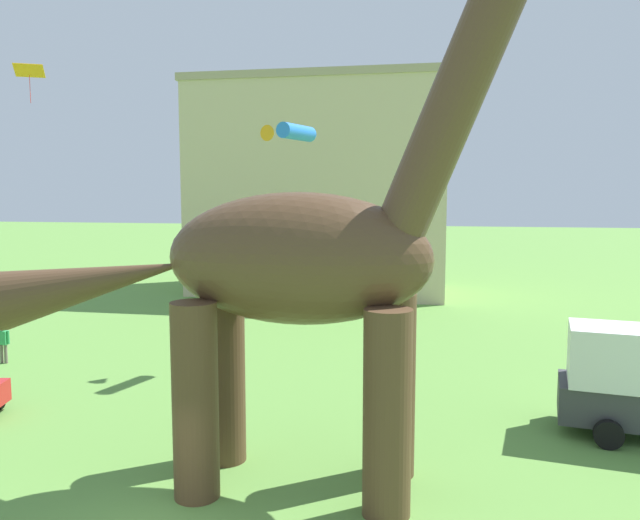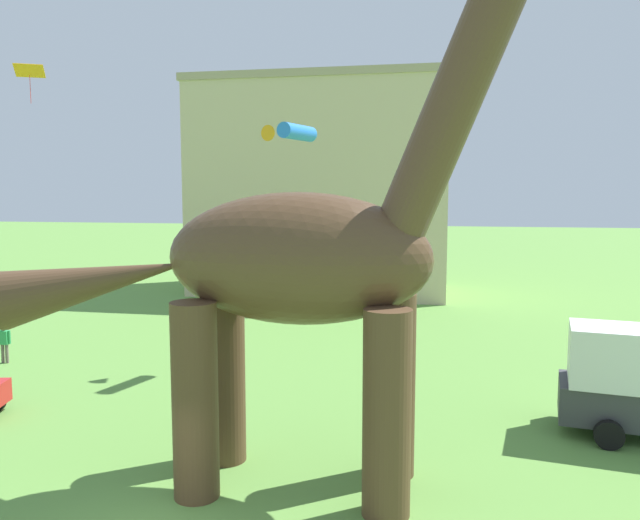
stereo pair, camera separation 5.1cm
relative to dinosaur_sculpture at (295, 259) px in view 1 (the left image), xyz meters
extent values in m
cylinder|color=#513823|center=(2.27, 1.01, -3.22)|extent=(1.06, 1.06, 4.59)
cylinder|color=#513823|center=(2.27, -1.01, -3.22)|extent=(1.06, 1.06, 4.59)
cylinder|color=#513823|center=(-2.12, 1.01, -3.22)|extent=(1.06, 1.06, 4.59)
cylinder|color=#513823|center=(-2.12, -1.01, -3.22)|extent=(1.06, 1.06, 4.59)
ellipsoid|color=#513823|center=(0.07, 0.00, 0.00)|extent=(6.28, 2.71, 3.09)
cylinder|color=#513823|center=(4.15, 0.00, 4.95)|extent=(4.52, 1.16, 8.95)
cone|color=#513823|center=(-5.20, 0.00, -0.71)|extent=(5.52, 1.55, 2.62)
cube|color=silver|center=(8.91, 4.70, -3.17)|extent=(3.86, 2.56, 1.70)
cylinder|color=black|center=(8.02, 5.75, -5.12)|extent=(0.83, 0.38, 0.80)
cylinder|color=black|center=(8.02, 3.65, -5.12)|extent=(0.83, 0.38, 0.80)
cylinder|color=#6B6056|center=(-14.38, 8.23, -5.12)|extent=(0.13, 0.13, 0.80)
cylinder|color=#6B6056|center=(-14.19, 8.23, -5.12)|extent=(0.13, 0.13, 0.80)
cube|color=green|center=(-14.28, 8.23, -4.44)|extent=(0.43, 0.27, 0.57)
sphere|color=tan|center=(-14.28, 8.23, -4.03)|extent=(0.25, 0.25, 0.25)
cylinder|color=green|center=(-14.03, 8.23, -4.41)|extent=(0.11, 0.11, 0.54)
cube|color=orange|center=(-6.14, -0.75, 4.35)|extent=(0.78, 0.69, 0.24)
cylinder|color=red|center=(-6.14, -0.75, 3.93)|extent=(0.01, 0.01, 0.65)
cylinder|color=#287AE5|center=(-2.31, 10.42, 3.89)|extent=(1.20, 2.28, 0.62)
cone|color=orange|center=(-3.47, 10.76, 3.89)|extent=(0.77, 0.71, 0.65)
cube|color=#CCB78E|center=(-4.90, 29.65, 1.61)|extent=(17.35, 9.05, 14.27)
cube|color=tan|center=(-4.90, 29.65, 9.00)|extent=(17.69, 9.23, 0.50)
camera|label=1|loc=(3.28, -14.14, 1.56)|focal=35.11mm
camera|label=2|loc=(3.33, -14.13, 1.56)|focal=35.11mm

